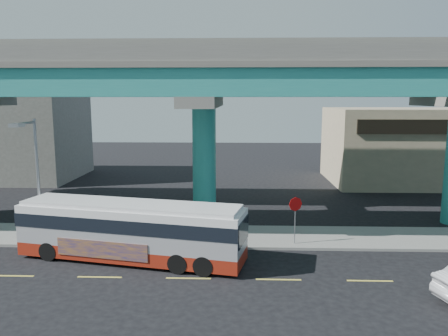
{
  "coord_description": "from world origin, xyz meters",
  "views": [
    {
      "loc": [
        2.21,
        -18.62,
        7.93
      ],
      "look_at": [
        1.44,
        4.0,
        4.3
      ],
      "focal_mm": 35.0,
      "sensor_mm": 36.0,
      "label": 1
    }
  ],
  "objects": [
    {
      "name": "ground",
      "position": [
        0.0,
        0.0,
        0.0
      ],
      "size": [
        120.0,
        120.0,
        0.0
      ],
      "primitive_type": "plane",
      "color": "black",
      "rests_on": "ground"
    },
    {
      "name": "sidewalk",
      "position": [
        0.0,
        5.5,
        0.07
      ],
      "size": [
        70.0,
        4.0,
        0.15
      ],
      "primitive_type": "cube",
      "color": "gray",
      "rests_on": "ground"
    },
    {
      "name": "lane_markings",
      "position": [
        -0.0,
        -0.3,
        0.01
      ],
      "size": [
        58.0,
        0.12,
        0.01
      ],
      "color": "#D8C64C",
      "rests_on": "ground"
    },
    {
      "name": "viaduct",
      "position": [
        -0.0,
        9.11,
        9.14
      ],
      "size": [
        52.0,
        12.4,
        11.7
      ],
      "color": "teal",
      "rests_on": "ground"
    },
    {
      "name": "building_beige",
      "position": [
        18.0,
        22.98,
        3.51
      ],
      "size": [
        14.0,
        10.23,
        7.0
      ],
      "color": "tan",
      "rests_on": "ground"
    },
    {
      "name": "building_concrete",
      "position": [
        -20.0,
        24.0,
        4.5
      ],
      "size": [
        12.0,
        10.0,
        9.0
      ],
      "primitive_type": "cube",
      "color": "gray",
      "rests_on": "ground"
    },
    {
      "name": "transit_bus",
      "position": [
        -3.06,
        1.87,
        1.59
      ],
      "size": [
        11.55,
        4.72,
        2.9
      ],
      "rotation": [
        0.0,
        0.0,
        -0.21
      ],
      "color": "maroon",
      "rests_on": "ground"
    },
    {
      "name": "street_lamp",
      "position": [
        -8.54,
        3.47,
        4.58
      ],
      "size": [
        0.5,
        2.25,
        6.72
      ],
      "color": "gray",
      "rests_on": "sidewalk"
    },
    {
      "name": "stop_sign",
      "position": [
        5.26,
        4.18,
        2.01
      ],
      "size": [
        0.73,
        0.32,
        2.58
      ],
      "rotation": [
        0.0,
        0.0,
        -0.01
      ],
      "color": "gray",
      "rests_on": "sidewalk"
    }
  ]
}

